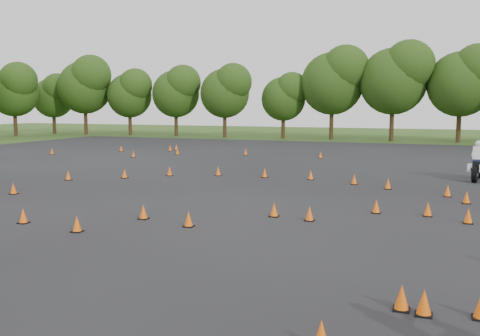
{
  "coord_description": "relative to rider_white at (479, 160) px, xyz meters",
  "views": [
    {
      "loc": [
        7.41,
        -15.72,
        3.72
      ],
      "look_at": [
        0.0,
        4.0,
        1.2
      ],
      "focal_mm": 40.0,
      "sensor_mm": 36.0,
      "label": 1
    }
  ],
  "objects": [
    {
      "name": "ground",
      "position": [
        -9.22,
        -12.74,
        -0.98
      ],
      "size": [
        140.0,
        140.0,
        0.0
      ],
      "primitive_type": "plane",
      "color": "#2D5119",
      "rests_on": "ground"
    },
    {
      "name": "asphalt_pad",
      "position": [
        -9.22,
        -6.74,
        -0.98
      ],
      "size": [
        62.0,
        62.0,
        0.0
      ],
      "primitive_type": "plane",
      "color": "black",
      "rests_on": "ground"
    },
    {
      "name": "treeline",
      "position": [
        -7.62,
        21.99,
        3.71
      ],
      "size": [
        87.08,
        32.52,
        10.74
      ],
      "color": "#254012",
      "rests_on": "ground"
    },
    {
      "name": "traffic_cones",
      "position": [
        -9.0,
        -7.75,
        -0.75
      ],
      "size": [
        36.9,
        33.41,
        0.45
      ],
      "color": "#FF610A",
      "rests_on": "asphalt_pad"
    },
    {
      "name": "rider_white",
      "position": [
        0.0,
        0.0,
        0.0
      ],
      "size": [
        1.3,
        2.64,
        1.96
      ],
      "primitive_type": null,
      "rotation": [
        0.0,
        0.0,
        1.36
      ],
      "color": "white",
      "rests_on": "ground"
    }
  ]
}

